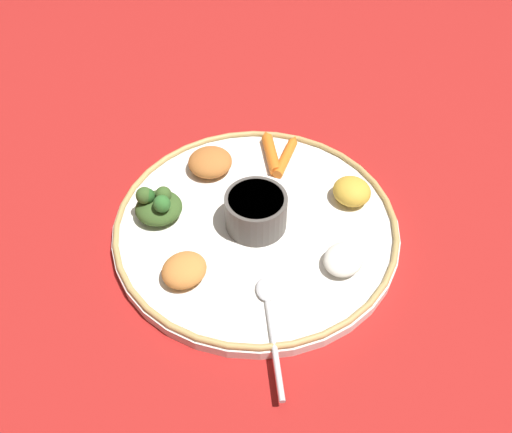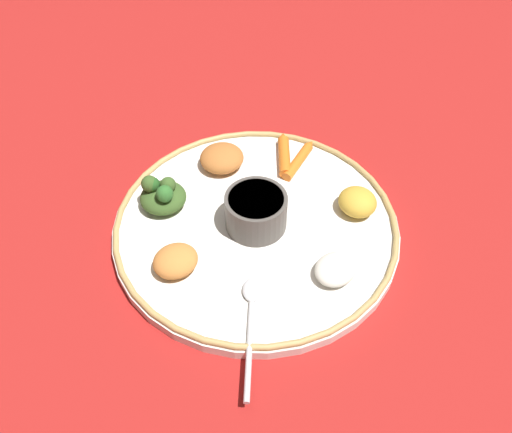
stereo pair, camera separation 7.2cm
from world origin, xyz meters
The scene contains 12 objects.
ground_plane centered at (0.00, 0.00, 0.00)m, with size 2.40×2.40×0.00m, color maroon.
platter centered at (0.00, 0.00, 0.01)m, with size 0.38×0.38×0.01m, color white.
platter_rim centered at (0.00, 0.00, 0.02)m, with size 0.38×0.38×0.01m, color tan.
center_bowl centered at (0.00, 0.00, 0.04)m, with size 0.08×0.08×0.05m.
spoon centered at (0.11, 0.09, 0.02)m, with size 0.13×0.11×0.01m.
greens_pile centered at (0.06, -0.12, 0.04)m, with size 0.09×0.09×0.05m.
carrot_near_spoon centered at (-0.13, -0.03, 0.02)m, with size 0.09×0.03×0.01m.
carrot_outer centered at (-0.13, -0.05, 0.02)m, with size 0.08×0.07×0.02m.
mound_rice_white centered at (0.00, 0.13, 0.03)m, with size 0.06×0.05×0.02m, color silver.
mound_squash centered at (0.12, -0.03, 0.03)m, with size 0.06×0.05×0.03m, color #C67A38.
mound_chickpea centered at (-0.05, -0.11, 0.03)m, with size 0.06×0.06×0.03m, color #B2662D.
mound_lentil_yellow centered at (-0.11, 0.09, 0.03)m, with size 0.05×0.05×0.03m, color gold.
Camera 2 is at (0.37, 0.32, 0.57)m, focal length 38.59 mm.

